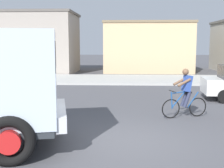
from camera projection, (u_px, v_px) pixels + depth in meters
The scene contains 5 objects.
ground_plane at pixel (123, 141), 8.12m from camera, with size 120.00×120.00×0.00m, color #4C4C51.
sidewalk_far at pixel (126, 79), 21.22m from camera, with size 80.00×5.00×0.16m, color #ADADA8.
cyclist at pixel (185, 93), 10.61m from camera, with size 1.65×0.69×1.72m.
building_corner_left at pixel (10, 43), 26.75m from camera, with size 11.82×5.76×5.22m.
building_mid_block at pixel (147, 47), 28.52m from camera, with size 7.84×6.94×4.47m.
Camera 1 is at (0.10, -7.85, 2.60)m, focal length 48.79 mm.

